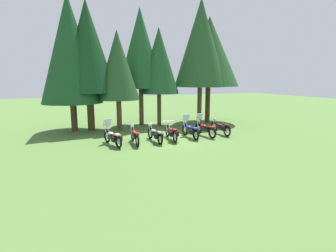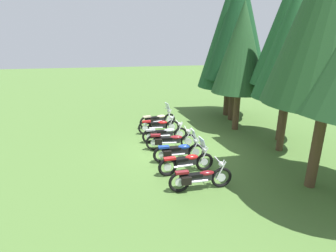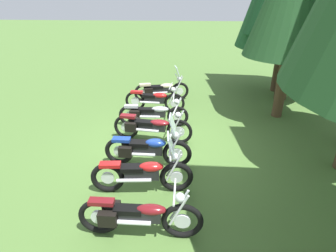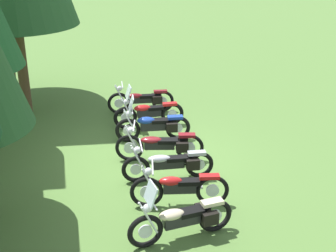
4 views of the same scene
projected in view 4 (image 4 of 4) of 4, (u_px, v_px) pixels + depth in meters
ground_plane at (158, 160)px, 12.45m from camera, size 80.00×80.00×0.00m
motorcycle_0 at (182, 218)px, 9.12m from camera, size 0.84×2.17×1.37m
motorcycle_1 at (179, 188)px, 10.21m from camera, size 0.75×2.20×1.02m
motorcycle_2 at (170, 163)px, 11.31m from camera, size 0.73×2.27×1.00m
motorcycle_3 at (161, 145)px, 12.22m from camera, size 0.78×2.33×1.03m
motorcycle_4 at (154, 125)px, 13.38m from camera, size 0.70×2.18×1.37m
motorcycle_5 at (148, 113)px, 14.32m from camera, size 0.69×2.20×1.37m
motorcycle_6 at (142, 100)px, 15.43m from camera, size 0.68×2.21×1.02m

